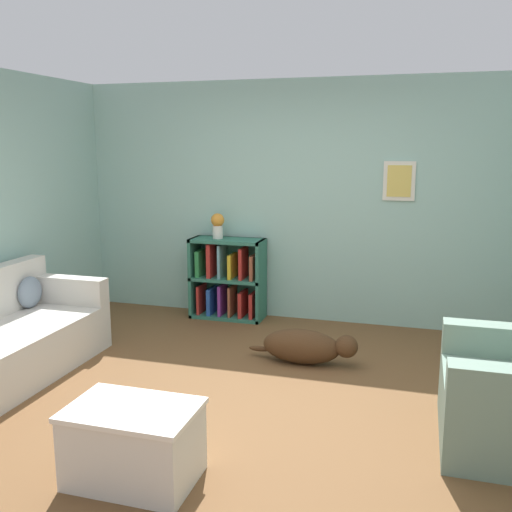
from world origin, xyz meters
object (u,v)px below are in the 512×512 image
(coffee_table, at_px, (133,442))
(dog, at_px, (306,346))
(bookshelf, at_px, (228,279))
(vase, at_px, (218,224))

(coffee_table, distance_m, dog, 2.13)
(bookshelf, xyz_separation_m, coffee_table, (0.53, -3.18, -0.20))
(bookshelf, distance_m, coffee_table, 3.22)
(bookshelf, bearing_deg, vase, -170.67)
(bookshelf, relative_size, vase, 3.22)
(bookshelf, bearing_deg, dog, -45.21)
(bookshelf, relative_size, coffee_table, 1.21)
(coffee_table, xyz_separation_m, dog, (0.60, 2.04, -0.08))
(bookshelf, bearing_deg, coffee_table, -80.59)
(coffee_table, relative_size, dog, 0.74)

